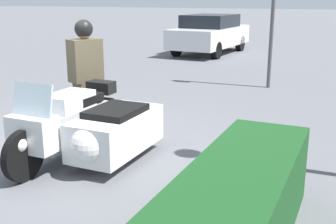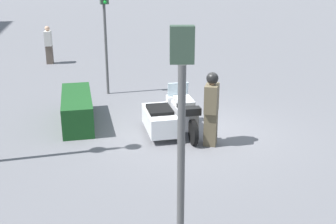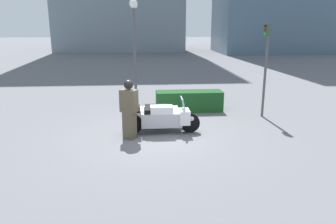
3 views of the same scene
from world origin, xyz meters
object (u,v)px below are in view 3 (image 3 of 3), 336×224
at_px(twin_lamp_post, 134,26).
at_px(traffic_light_near, 266,57).
at_px(hedge_bush_curbside, 189,101).
at_px(officer_rider, 129,108).
at_px(police_motorcycle, 162,116).

bearing_deg(twin_lamp_post, traffic_light_near, -32.52).
bearing_deg(hedge_bush_curbside, traffic_light_near, -22.21).
xyz_separation_m(twin_lamp_post, traffic_light_near, (4.74, -3.02, -1.07)).
height_order(hedge_bush_curbside, twin_lamp_post, twin_lamp_post).
height_order(hedge_bush_curbside, traffic_light_near, traffic_light_near).
distance_m(hedge_bush_curbside, traffic_light_near, 3.35).
relative_size(officer_rider, hedge_bush_curbside, 0.69).
xyz_separation_m(hedge_bush_curbside, twin_lamp_post, (-2.14, 1.96, 2.90)).
xyz_separation_m(police_motorcycle, traffic_light_near, (3.84, 1.28, 1.76)).
bearing_deg(traffic_light_near, officer_rider, 10.40).
xyz_separation_m(hedge_bush_curbside, traffic_light_near, (2.60, -1.06, 1.82)).
relative_size(officer_rider, twin_lamp_post, 0.41).
relative_size(police_motorcycle, twin_lamp_post, 0.56).
bearing_deg(police_motorcycle, twin_lamp_post, 101.93).
xyz_separation_m(officer_rider, hedge_bush_curbside, (2.26, 3.12, -0.56)).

